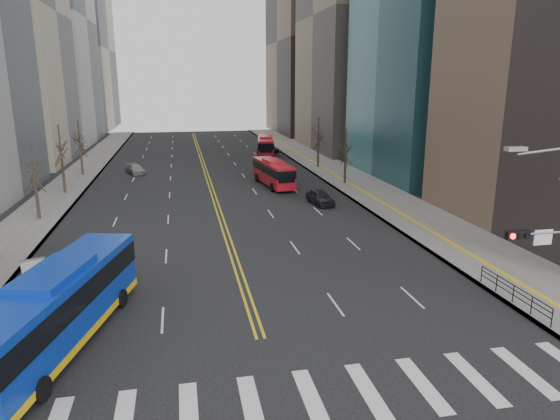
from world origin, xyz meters
name	(u,v)px	position (x,y,z in m)	size (l,w,h in m)	color
ground	(282,403)	(0.00, 0.00, 0.00)	(220.00, 220.00, 0.00)	black
sidewalk_right	(343,176)	(17.50, 45.00, 0.07)	(7.00, 130.00, 0.15)	gray
sidewalk_left	(68,186)	(-16.50, 45.00, 0.07)	(5.00, 130.00, 0.15)	gray
crosswalk	(282,402)	(0.00, 0.00, 0.01)	(26.70, 4.00, 0.01)	silver
centerline	(205,168)	(0.00, 55.00, 0.01)	(0.55, 100.00, 0.01)	gold
office_towers	(195,3)	(0.12, 68.51, 23.92)	(83.00, 134.00, 58.00)	#99989B
pedestrian_railing	(513,291)	(14.30, 6.00, 0.82)	(0.06, 6.06, 1.02)	black
street_trees	(141,156)	(-7.18, 34.55, 4.87)	(35.20, 47.20, 7.60)	#2E221C
blue_bus	(57,306)	(-9.30, 6.34, 1.98)	(6.06, 13.35, 3.78)	#0B30A9
red_bus_near	(273,171)	(7.33, 40.69, 1.76)	(3.46, 10.00, 3.14)	red
red_bus_far	(266,145)	(10.54, 64.44, 1.90)	(4.12, 10.96, 3.41)	red
car_white	(34,273)	(-12.50, 14.61, 0.66)	(1.41, 4.04, 1.33)	silver
car_dark_mid	(320,197)	(10.27, 30.69, 0.74)	(1.75, 4.35, 1.48)	black
car_silver	(135,169)	(-9.33, 52.23, 0.61)	(1.71, 4.20, 1.22)	gray
car_dark_far	(271,149)	(12.50, 69.69, 0.54)	(1.79, 3.89, 1.08)	black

